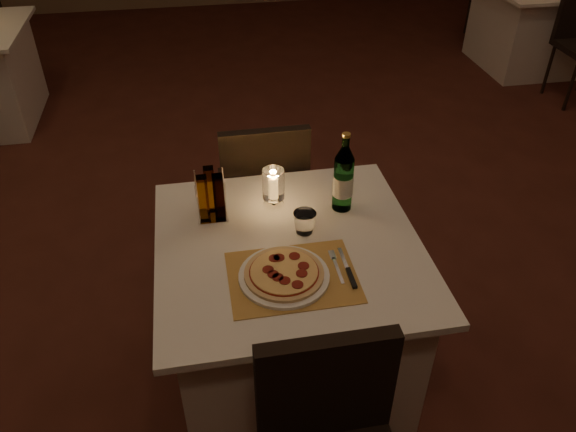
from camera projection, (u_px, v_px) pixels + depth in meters
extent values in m
cube|color=#4E2019|center=(243.00, 274.00, 3.09)|extent=(8.00, 10.00, 0.02)
cube|color=silver|center=(289.00, 315.00, 2.35)|extent=(0.88, 0.88, 0.71)
cube|color=silver|center=(289.00, 248.00, 2.13)|extent=(1.00, 1.00, 0.03)
cube|color=black|center=(326.00, 388.00, 1.66)|extent=(0.42, 0.05, 0.42)
cube|color=black|center=(261.00, 189.00, 2.92)|extent=(0.42, 0.42, 0.05)
cube|color=black|center=(266.00, 170.00, 2.63)|extent=(0.42, 0.05, 0.42)
cylinder|color=black|center=(288.00, 205.00, 3.22)|extent=(0.03, 0.03, 0.44)
cylinder|color=black|center=(229.00, 211.00, 3.17)|extent=(0.03, 0.03, 0.44)
cylinder|color=black|center=(299.00, 242.00, 2.95)|extent=(0.03, 0.03, 0.44)
cylinder|color=black|center=(235.00, 249.00, 2.90)|extent=(0.03, 0.03, 0.44)
cube|color=#B88840|center=(292.00, 277.00, 1.97)|extent=(0.45, 0.34, 0.00)
cylinder|color=white|center=(284.00, 276.00, 1.96)|extent=(0.32, 0.32, 0.01)
cylinder|color=#D8B77F|center=(284.00, 273.00, 1.95)|extent=(0.28, 0.28, 0.01)
cylinder|color=maroon|center=(284.00, 272.00, 1.95)|extent=(0.24, 0.24, 0.00)
cylinder|color=#EACC7F|center=(284.00, 271.00, 1.95)|extent=(0.24, 0.24, 0.00)
cylinder|color=maroon|center=(304.00, 266.00, 1.96)|extent=(0.04, 0.04, 0.00)
cylinder|color=maroon|center=(294.00, 256.00, 2.01)|extent=(0.04, 0.04, 0.00)
cylinder|color=maroon|center=(279.00, 258.00, 2.00)|extent=(0.04, 0.04, 0.00)
cylinder|color=maroon|center=(274.00, 258.00, 2.00)|extent=(0.04, 0.04, 0.00)
cylinder|color=maroon|center=(268.00, 270.00, 1.95)|extent=(0.04, 0.04, 0.00)
cylinder|color=maroon|center=(273.00, 274.00, 1.93)|extent=(0.04, 0.04, 0.00)
cylinder|color=maroon|center=(278.00, 277.00, 1.92)|extent=(0.04, 0.04, 0.00)
cylinder|color=maroon|center=(285.00, 281.00, 1.90)|extent=(0.04, 0.04, 0.00)
cylinder|color=maroon|center=(297.00, 285.00, 1.89)|extent=(0.04, 0.04, 0.00)
cylinder|color=maroon|center=(302.00, 273.00, 1.93)|extent=(0.04, 0.04, 0.00)
cube|color=silver|center=(338.00, 270.00, 1.99)|extent=(0.01, 0.14, 0.00)
cube|color=silver|center=(332.00, 255.00, 2.06)|extent=(0.02, 0.05, 0.00)
cube|color=black|center=(351.00, 278.00, 1.96)|extent=(0.02, 0.10, 0.01)
cube|color=silver|center=(343.00, 258.00, 2.05)|extent=(0.01, 0.12, 0.00)
cylinder|color=#56A05F|center=(343.00, 184.00, 2.24)|extent=(0.08, 0.08, 0.23)
cylinder|color=#56A05F|center=(346.00, 142.00, 2.13)|extent=(0.03, 0.03, 0.04)
cylinder|color=gold|center=(346.00, 135.00, 2.11)|extent=(0.03, 0.03, 0.01)
cylinder|color=silver|center=(343.00, 185.00, 2.25)|extent=(0.08, 0.08, 0.09)
cylinder|color=white|center=(274.00, 205.00, 2.32)|extent=(0.09, 0.09, 0.01)
cylinder|color=white|center=(274.00, 201.00, 2.30)|extent=(0.02, 0.02, 0.03)
cylinder|color=white|center=(273.00, 184.00, 2.25)|extent=(0.09, 0.09, 0.13)
cylinder|color=white|center=(273.00, 187.00, 2.26)|extent=(0.02, 0.02, 0.09)
ellipsoid|color=orange|center=(273.00, 174.00, 2.23)|extent=(0.02, 0.02, 0.02)
cube|color=white|center=(213.00, 215.00, 2.26)|extent=(0.12, 0.12, 0.01)
cylinder|color=white|center=(197.00, 205.00, 2.16)|extent=(0.01, 0.01, 0.18)
cylinder|color=white|center=(226.00, 202.00, 2.17)|extent=(0.01, 0.01, 0.18)
cylinder|color=white|center=(196.00, 189.00, 2.24)|extent=(0.01, 0.01, 0.18)
cylinder|color=white|center=(224.00, 187.00, 2.26)|extent=(0.01, 0.01, 0.18)
cube|color=#BF8C33|center=(203.00, 199.00, 2.17)|extent=(0.04, 0.04, 0.20)
cube|color=#3F1E14|center=(219.00, 197.00, 2.18)|extent=(0.04, 0.04, 0.20)
cube|color=#BF8C33|center=(210.00, 189.00, 2.23)|extent=(0.04, 0.04, 0.20)
cylinder|color=black|center=(22.00, 50.00, 5.18)|extent=(0.03, 0.03, 0.44)
cylinder|color=black|center=(14.00, 64.00, 4.91)|extent=(0.03, 0.03, 0.44)
cube|color=silver|center=(533.00, 28.00, 5.26)|extent=(0.88, 0.88, 0.71)
cylinder|color=black|center=(571.00, 85.00, 4.55)|extent=(0.03, 0.03, 0.44)
cylinder|color=black|center=(548.00, 69.00, 4.82)|extent=(0.03, 0.03, 0.44)
cylinder|color=black|center=(497.00, 11.00, 6.13)|extent=(0.03, 0.03, 0.44)
cylinder|color=black|center=(468.00, 13.00, 6.08)|extent=(0.03, 0.03, 0.44)
cylinder|color=black|center=(513.00, 21.00, 5.86)|extent=(0.03, 0.03, 0.44)
cylinder|color=black|center=(482.00, 23.00, 5.81)|extent=(0.03, 0.03, 0.44)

